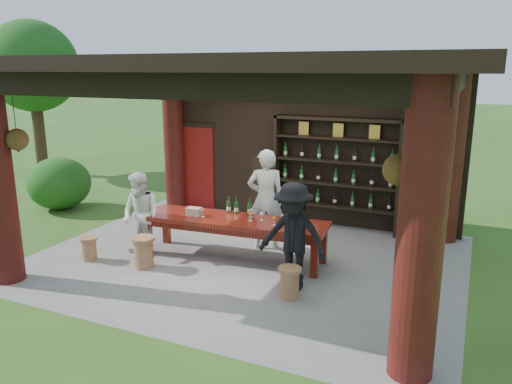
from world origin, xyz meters
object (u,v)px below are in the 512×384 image
at_px(stool_near_right, 290,282).
at_px(guest_man, 293,237).
at_px(stool_near_left, 144,251).
at_px(stool_far_left, 89,248).
at_px(tasting_table, 234,225).
at_px(host, 266,199).
at_px(guest_woman, 141,215).
at_px(napkin_basket, 194,211).
at_px(wine_shelf, 336,173).

height_order(stool_near_right, guest_man, guest_man).
distance_m(stool_near_left, stool_far_left, 1.10).
relative_size(tasting_table, stool_near_left, 6.27).
height_order(tasting_table, host, host).
height_order(guest_woman, guest_man, guest_man).
height_order(tasting_table, napkin_basket, napkin_basket).
xyz_separation_m(stool_near_right, stool_far_left, (-3.80, -0.05, -0.03)).
distance_m(tasting_table, guest_man, 1.59).
xyz_separation_m(stool_near_right, guest_woman, (-3.06, 0.53, 0.52)).
distance_m(wine_shelf, stool_far_left, 5.14).
distance_m(wine_shelf, stool_near_left, 4.36).
distance_m(stool_far_left, guest_man, 3.79).
xyz_separation_m(stool_near_right, host, (-1.17, 1.84, 0.70)).
bearing_deg(stool_near_left, wine_shelf, 56.02).
height_order(wine_shelf, guest_woman, wine_shelf).
relative_size(stool_near_right, stool_far_left, 1.12).
bearing_deg(host, stool_near_left, 25.41).
bearing_deg(stool_near_right, guest_woman, 170.15).
bearing_deg(guest_woman, tasting_table, 28.04).
bearing_deg(wine_shelf, tasting_table, -114.54).
bearing_deg(stool_far_left, stool_near_right, 0.70).
xyz_separation_m(guest_woman, guest_man, (2.98, -0.19, 0.07)).
bearing_deg(napkin_basket, guest_man, -16.52).
distance_m(guest_man, napkin_basket, 2.23).
relative_size(wine_shelf, tasting_table, 0.78).
distance_m(guest_woman, guest_man, 2.99).
xyz_separation_m(stool_far_left, guest_man, (3.71, 0.39, 0.62)).
bearing_deg(host, napkin_basket, 15.96).
height_order(wine_shelf, stool_far_left, wine_shelf).
distance_m(stool_far_left, guest_woman, 1.08).
distance_m(host, napkin_basket, 1.36).
height_order(stool_near_left, stool_near_right, stool_near_left).
bearing_deg(tasting_table, stool_near_right, -36.33).
bearing_deg(wine_shelf, stool_near_left, -123.98).
relative_size(guest_man, napkin_basket, 6.50).
bearing_deg(tasting_table, guest_man, -28.06).
bearing_deg(stool_far_left, napkin_basket, 32.88).
bearing_deg(napkin_basket, wine_shelf, 54.22).
distance_m(stool_near_left, guest_man, 2.69).
xyz_separation_m(host, guest_woman, (-1.89, -1.31, -0.18)).
bearing_deg(stool_near_left, stool_near_right, -1.59).
xyz_separation_m(tasting_table, napkin_basket, (-0.75, -0.11, 0.19)).
bearing_deg(napkin_basket, stool_near_right, -23.73).
xyz_separation_m(wine_shelf, stool_near_left, (-2.38, -3.53, -0.90)).
height_order(wine_shelf, guest_man, wine_shelf).
bearing_deg(stool_near_left, stool_far_left, -173.69).
bearing_deg(stool_far_left, guest_woman, 38.20).
distance_m(stool_far_left, host, 3.31).
bearing_deg(wine_shelf, stool_near_right, -84.97).
xyz_separation_m(tasting_table, stool_near_right, (1.47, -1.08, -0.38)).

